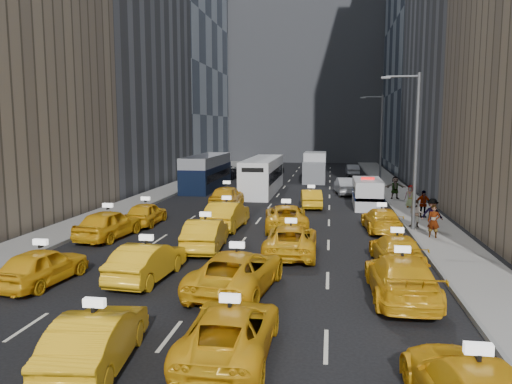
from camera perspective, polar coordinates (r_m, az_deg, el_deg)
ground at (r=18.86m, az=-5.94°, el=-11.21°), size 160.00×160.00×0.00m
sidewalk_west at (r=45.27m, az=-10.95°, el=-0.19°), size 3.00×90.00×0.15m
sidewalk_east at (r=43.12m, az=16.40°, el=-0.74°), size 3.00×90.00×0.15m
curb_west at (r=44.80m, az=-9.20°, el=-0.20°), size 0.15×90.00×0.18m
curb_east at (r=42.94m, az=14.48°, el=-0.68°), size 0.15×90.00×0.18m
building_west_far at (r=77.01m, az=-11.22°, el=18.59°), size 16.00×22.00×42.00m
building_backdrop at (r=90.48m, az=5.78°, el=16.37°), size 30.00×12.00×40.00m
streetlight_near at (r=29.67m, az=17.61°, el=5.00°), size 2.15×0.22×9.00m
streetlight_far at (r=49.51m, az=13.99°, el=6.01°), size 2.15×0.22×9.00m
taxi_1 at (r=13.67m, az=-17.82°, el=-15.72°), size 2.06×4.61×1.47m
taxi_2 at (r=13.72m, az=-2.96°, el=-15.54°), size 2.24×4.86×1.35m
taxi_4 at (r=21.03m, az=-23.28°, el=-7.77°), size 2.16×4.40×1.44m
taxi_5 at (r=20.35m, az=-12.35°, el=-7.75°), size 1.94×4.64×1.49m
taxi_6 at (r=18.55m, az=-2.16°, el=-9.02°), size 3.22×5.78×1.53m
taxi_7 at (r=18.49m, az=16.28°, el=-9.32°), size 2.31×5.45×1.57m
taxi_8 at (r=28.13m, az=-16.51°, el=-3.52°), size 2.39×4.89×1.61m
taxi_9 at (r=24.68m, az=-5.77°, el=-4.83°), size 2.00×4.85×1.56m
taxi_10 at (r=23.69m, az=4.01°, el=-5.50°), size 2.49×5.19×1.43m
taxi_11 at (r=22.68m, az=15.77°, el=-6.43°), size 2.17×4.81×1.37m
taxi_12 at (r=31.52m, az=-12.47°, el=-2.40°), size 1.74×4.18×1.42m
taxi_13 at (r=29.62m, az=-3.36°, el=-2.65°), size 1.97×5.05×1.64m
taxi_14 at (r=29.48m, az=3.45°, el=-2.87°), size 3.04×5.52×1.46m
taxi_15 at (r=29.78m, az=14.13°, el=-3.09°), size 2.20×4.76×1.35m
taxi_16 at (r=37.57m, az=-3.35°, el=-0.47°), size 2.09×4.89×1.65m
taxi_17 at (r=37.46m, az=6.32°, el=-0.74°), size 1.85×4.29×1.37m
nypd_van at (r=38.27m, az=12.60°, el=-0.19°), size 2.22×5.33×2.26m
double_decker at (r=48.72m, az=-5.63°, el=2.25°), size 2.64×11.08×3.21m
city_bus at (r=45.70m, az=0.78°, el=1.90°), size 3.63×12.37×3.15m
box_truck at (r=55.21m, az=6.73°, el=2.82°), size 3.12×7.14×3.17m
misc_car_0 at (r=45.08m, az=10.23°, el=0.69°), size 2.11×4.82×1.54m
misc_car_1 at (r=58.30m, az=-3.25°, el=2.31°), size 2.98×5.62×1.51m
misc_car_2 at (r=63.21m, az=6.55°, el=2.64°), size 2.64×5.14×1.43m
misc_car_3 at (r=62.95m, az=2.18°, el=2.74°), size 2.14×4.72×1.57m
misc_car_4 at (r=62.52m, az=10.95°, el=2.49°), size 1.64×4.27×1.39m
pedestrian_0 at (r=28.20m, az=19.64°, el=-3.17°), size 0.72×0.57×1.75m
pedestrian_1 at (r=30.69m, az=17.82°, el=-2.36°), size 0.90×0.68×1.63m
pedestrian_2 at (r=30.28m, az=19.49°, el=-2.40°), size 1.17×0.49×1.80m
pedestrian_3 at (r=34.18m, az=18.54°, el=-1.29°), size 1.08×0.59×1.77m
pedestrian_4 at (r=38.11m, az=17.22°, el=-0.47°), size 0.90×0.68×1.63m
pedestrian_5 at (r=42.28m, az=15.61°, el=0.49°), size 1.74×0.63×1.84m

